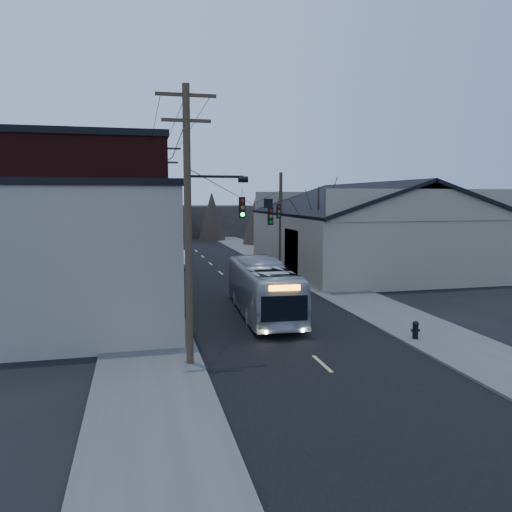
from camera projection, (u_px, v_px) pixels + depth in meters
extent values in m
plane|color=black|center=(343.00, 383.00, 17.40)|extent=(160.00, 160.00, 0.00)
cube|color=black|center=(214.00, 267.00, 46.37)|extent=(9.00, 110.00, 0.02)
cube|color=#474744|center=(142.00, 268.00, 44.87)|extent=(4.00, 110.00, 0.12)
cube|color=#474744|center=(281.00, 264.00, 47.87)|extent=(4.00, 110.00, 0.12)
cube|color=gray|center=(91.00, 260.00, 23.60)|extent=(8.00, 8.00, 7.00)
cube|color=black|center=(89.00, 218.00, 33.82)|extent=(10.00, 12.00, 10.00)
cube|color=#2F2B26|center=(110.00, 227.00, 49.56)|extent=(9.00, 14.00, 7.00)
cube|color=#81715E|center=(367.00, 242.00, 44.25)|extent=(16.00, 20.00, 5.00)
cube|color=black|center=(325.00, 199.00, 42.88)|extent=(8.16, 20.60, 2.86)
cube|color=black|center=(409.00, 199.00, 44.73)|extent=(8.16, 20.60, 2.86)
cube|color=#2F2B26|center=(142.00, 219.00, 78.44)|extent=(10.00, 12.00, 6.00)
cube|color=#2F2B26|center=(219.00, 220.00, 86.33)|extent=(12.00, 14.00, 5.00)
cone|color=black|center=(318.00, 235.00, 37.79)|extent=(0.40, 0.40, 7.20)
cylinder|color=#382B1E|center=(188.00, 229.00, 18.52)|extent=(0.28, 0.28, 10.50)
cube|color=#382B1E|center=(186.00, 95.00, 17.95)|extent=(2.20, 0.12, 0.12)
cylinder|color=#382B1E|center=(165.00, 219.00, 33.04)|extent=(0.28, 0.28, 10.00)
cube|color=#382B1E|center=(164.00, 148.00, 32.50)|extent=(2.20, 0.12, 0.12)
cylinder|color=#382B1E|center=(157.00, 215.00, 47.56)|extent=(0.28, 0.28, 9.50)
cube|color=#382B1E|center=(155.00, 169.00, 47.05)|extent=(2.20, 0.12, 0.12)
cylinder|color=#382B1E|center=(152.00, 213.00, 62.08)|extent=(0.28, 0.28, 9.00)
cube|color=#382B1E|center=(151.00, 180.00, 61.59)|extent=(2.20, 0.12, 0.12)
cylinder|color=#382B1E|center=(281.00, 223.00, 42.20)|extent=(0.28, 0.28, 8.50)
cube|color=black|center=(242.00, 208.00, 23.48)|extent=(0.28, 0.20, 1.00)
cube|color=black|center=(270.00, 216.00, 28.50)|extent=(0.28, 0.20, 1.00)
cube|color=black|center=(278.00, 211.00, 34.79)|extent=(0.28, 0.20, 1.00)
imported|color=#A1A7AD|center=(263.00, 289.00, 27.25)|extent=(3.08, 10.65, 2.93)
imported|color=#B6B9BE|center=(181.00, 259.00, 45.97)|extent=(1.77, 4.71, 1.54)
cylinder|color=black|center=(415.00, 331.00, 22.37)|extent=(0.26, 0.26, 0.64)
sphere|color=black|center=(416.00, 324.00, 22.33)|extent=(0.28, 0.28, 0.28)
cylinder|color=black|center=(415.00, 330.00, 22.36)|extent=(0.40, 0.23, 0.13)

